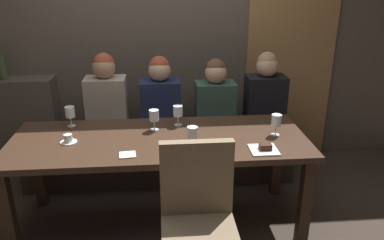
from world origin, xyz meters
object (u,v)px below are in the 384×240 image
banquette_bench (160,157)px  wine_glass_end_right (192,134)px  chair_near_side (198,214)px  diner_near_end (265,96)px  wine_glass_end_left (154,116)px  wine_glass_center_back (70,112)px  diner_redhead (106,99)px  diner_far_end (215,100)px  dessert_plate (264,149)px  wine_glass_center_front (276,121)px  espresso_cup (68,139)px  dining_table (160,149)px  wine_bottle_pale_label (2,67)px  wine_glass_near_right (178,112)px  diner_bearded (160,99)px

banquette_bench → wine_glass_end_right: size_ratio=15.24×
chair_near_side → diner_near_end: (0.77, 1.43, 0.26)m
wine_glass_end_left → wine_glass_center_back: same height
diner_redhead → diner_far_end: 0.99m
dessert_plate → wine_glass_end_left: bearing=150.0°
wine_glass_end_right → wine_glass_center_front: (0.65, 0.19, 0.00)m
diner_far_end → espresso_cup: diner_far_end is taller
dining_table → wine_bottle_pale_label: bearing=144.9°
banquette_bench → wine_glass_near_right: (0.15, -0.45, 0.62)m
diner_redhead → wine_glass_near_right: size_ratio=4.82×
chair_near_side → diner_far_end: 1.48m
wine_glass_center_back → wine_bottle_pale_label: bearing=136.0°
dining_table → banquette_bench: (0.00, 0.70, -0.42)m
dessert_plate → wine_glass_end_right: bearing=171.7°
dining_table → wine_glass_end_left: (-0.04, 0.16, 0.20)m
chair_near_side → wine_bottle_pale_label: wine_bottle_pale_label is taller
diner_redhead → wine_bottle_pale_label: bearing=163.0°
diner_near_end → wine_glass_center_front: bearing=-98.8°
wine_bottle_pale_label → wine_glass_end_right: (1.67, -1.22, -0.22)m
dining_table → dessert_plate: (0.72, -0.28, 0.10)m
banquette_bench → wine_glass_end_left: (-0.04, -0.54, 0.62)m
wine_bottle_pale_label → wine_glass_center_front: size_ratio=1.99×
diner_redhead → wine_glass_center_front: size_ratio=4.82×
diner_redhead → wine_glass_near_right: bearing=-37.0°
dining_table → diner_far_end: diner_far_end is taller
wine_bottle_pale_label → dining_table: bearing=-35.1°
wine_glass_end_left → dessert_plate: 0.88m
wine_glass_near_right → diner_bearded: bearing=105.8°
diner_bearded → wine_glass_center_back: 0.84m
wine_glass_near_right → espresso_cup: size_ratio=1.37×
wine_bottle_pale_label → wine_glass_center_front: (2.32, -1.03, -0.21)m
banquette_bench → wine_glass_end_right: 1.12m
wine_glass_near_right → wine_bottle_pale_label: bearing=154.3°
diner_far_end → espresso_cup: bearing=-148.1°
wine_glass_near_right → dessert_plate: bearing=-42.6°
diner_redhead → wine_glass_end_right: size_ratio=4.82×
wine_glass_end_left → dessert_plate: size_ratio=0.86×
chair_near_side → espresso_cup: size_ratio=8.17×
dining_table → wine_glass_end_left: bearing=102.4°
diner_bearded → diner_far_end: 0.50m
diner_bearded → wine_glass_near_right: bearing=-74.2°
wine_glass_center_back → wine_glass_near_right: size_ratio=1.00×
dining_table → wine_glass_near_right: (0.15, 0.25, 0.20)m
diner_bearded → wine_glass_center_front: (0.86, -0.75, 0.05)m
diner_far_end → wine_glass_end_right: bearing=-107.7°
chair_near_side → diner_redhead: 1.61m
wine_glass_near_right → wine_glass_end_right: bearing=-80.4°
wine_glass_end_right → dessert_plate: wine_glass_end_right is taller
wine_bottle_pale_label → diner_near_end: bearing=-7.1°
banquette_bench → wine_glass_end_left: size_ratio=15.24×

